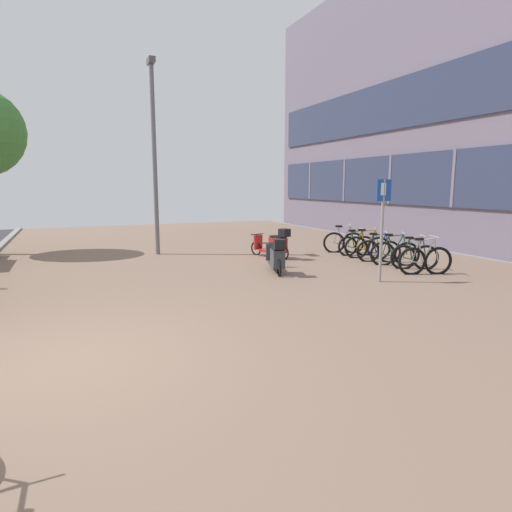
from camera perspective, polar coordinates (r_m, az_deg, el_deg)
The scene contains 12 objects.
ground at distance 6.50m, azimuth -9.55°, elevation -11.68°, with size 21.00×40.00×0.13m.
bicycle_rack_00 at distance 12.08m, azimuth 21.27°, elevation -0.56°, with size 1.40×0.57×1.03m.
bicycle_rack_01 at distance 12.72m, azimuth 20.04°, elevation -0.10°, with size 1.20×0.66×0.97m.
bicycle_rack_02 at distance 13.11m, azimuth 17.71°, elevation 0.32°, with size 1.24×0.78×0.99m.
bicycle_rack_03 at distance 13.57m, azimuth 15.75°, elevation 0.65°, with size 1.14×0.75×0.95m.
bicycle_rack_04 at distance 14.13m, azimuth 14.38°, elevation 1.11°, with size 1.25×0.82×1.01m.
bicycle_rack_05 at distance 14.67m, azimuth 12.99°, elevation 1.35°, with size 1.24×0.47×0.92m.
bicycle_rack_06 at distance 15.17m, azimuth 11.41°, elevation 1.77°, with size 1.27×0.71×1.01m.
scooter_near at distance 11.40m, azimuth 2.70°, elevation -0.10°, with size 0.80×1.74×0.97m.
scooter_mid at distance 13.77m, azimuth 2.45°, elevation 1.55°, with size 0.83×1.66×0.98m.
parking_sign at distance 10.63m, azimuth 16.23°, elevation 4.65°, with size 0.40×0.07×2.42m.
lamp_post at distance 14.84m, azimuth -13.20°, elevation 13.47°, with size 0.20×0.52×6.23m.
Camera 1 is at (0.03, -5.92, 2.29)m, focal length 30.53 mm.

